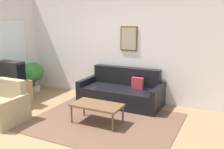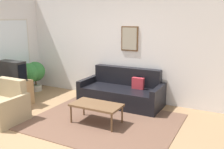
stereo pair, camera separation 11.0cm
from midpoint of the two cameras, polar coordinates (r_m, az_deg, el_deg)
ground_plane at (r=4.75m, az=-13.07°, el=-13.05°), size 16.00×16.00×0.00m
area_rug at (r=5.12m, az=-1.28°, el=-10.69°), size 2.88×2.29×0.01m
wall_back at (r=6.43m, az=1.05°, el=6.60°), size 8.00×0.09×2.70m
couch at (r=6.04m, az=2.83°, el=-4.10°), size 1.97×0.90×0.86m
coffee_table at (r=4.92m, az=-2.94°, el=-7.17°), size 0.99×0.53×0.40m
tv_stand at (r=6.45m, az=-21.11°, el=-3.80°), size 0.83×0.51×0.60m
tv at (r=6.33m, az=-21.48°, el=0.82°), size 0.70×0.28×0.46m
armchair at (r=5.51m, az=-23.19°, el=-6.95°), size 0.87×0.76×0.83m
potted_plant_tall at (r=6.76m, az=-20.67°, el=0.01°), size 0.59×0.59×1.00m
potted_plant_by_window at (r=7.39m, az=-16.74°, el=0.35°), size 0.56×0.56×0.84m
potted_plant_small at (r=7.22m, az=-18.25°, el=0.01°), size 0.56×0.56×0.84m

